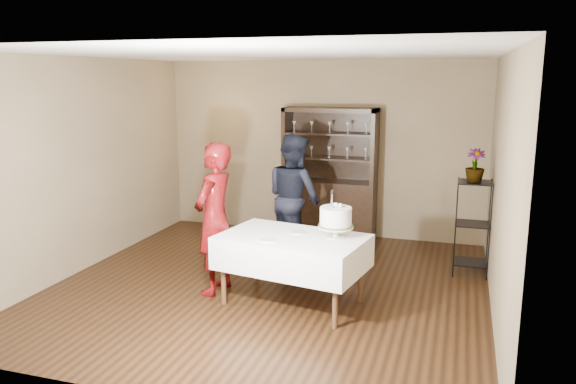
{
  "coord_description": "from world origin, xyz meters",
  "views": [
    {
      "loc": [
        2.1,
        -5.96,
        2.46
      ],
      "look_at": [
        0.21,
        0.1,
        1.15
      ],
      "focal_mm": 35.0,
      "sensor_mm": 36.0,
      "label": 1
    }
  ],
  "objects_px": {
    "china_hutch": "(329,196)",
    "woman": "(215,219)",
    "plant_etagere": "(473,224)",
    "cake": "(336,218)",
    "potted_plant": "(475,165)",
    "cake_table": "(292,252)",
    "man": "(294,197)"
  },
  "relations": [
    {
      "from": "china_hutch",
      "to": "man",
      "type": "relative_size",
      "value": 1.16
    },
    {
      "from": "plant_etagere",
      "to": "potted_plant",
      "type": "height_order",
      "value": "potted_plant"
    },
    {
      "from": "woman",
      "to": "cake",
      "type": "distance_m",
      "value": 1.41
    },
    {
      "from": "plant_etagere",
      "to": "cake",
      "type": "height_order",
      "value": "cake"
    },
    {
      "from": "man",
      "to": "potted_plant",
      "type": "relative_size",
      "value": 4.23
    },
    {
      "from": "man",
      "to": "potted_plant",
      "type": "xyz_separation_m",
      "value": [
        2.29,
        0.08,
        0.53
      ]
    },
    {
      "from": "china_hutch",
      "to": "cake_table",
      "type": "relative_size",
      "value": 1.19
    },
    {
      "from": "plant_etagere",
      "to": "cake",
      "type": "distance_m",
      "value": 2.08
    },
    {
      "from": "man",
      "to": "cake",
      "type": "distance_m",
      "value": 1.66
    },
    {
      "from": "plant_etagere",
      "to": "cake_table",
      "type": "bearing_deg",
      "value": -139.75
    },
    {
      "from": "cake",
      "to": "china_hutch",
      "type": "bearing_deg",
      "value": 104.57
    },
    {
      "from": "cake_table",
      "to": "woman",
      "type": "relative_size",
      "value": 0.96
    },
    {
      "from": "cake_table",
      "to": "potted_plant",
      "type": "relative_size",
      "value": 4.12
    },
    {
      "from": "potted_plant",
      "to": "china_hutch",
      "type": "bearing_deg",
      "value": 152.7
    },
    {
      "from": "plant_etagere",
      "to": "cake",
      "type": "bearing_deg",
      "value": -133.58
    },
    {
      "from": "cake_table",
      "to": "cake",
      "type": "relative_size",
      "value": 3.23
    },
    {
      "from": "cake",
      "to": "potted_plant",
      "type": "distance_m",
      "value": 2.08
    },
    {
      "from": "woman",
      "to": "china_hutch",
      "type": "bearing_deg",
      "value": 169.71
    },
    {
      "from": "cake_table",
      "to": "woman",
      "type": "bearing_deg",
      "value": 175.26
    },
    {
      "from": "cake_table",
      "to": "woman",
      "type": "distance_m",
      "value": 0.99
    },
    {
      "from": "plant_etagere",
      "to": "woman",
      "type": "relative_size",
      "value": 0.69
    },
    {
      "from": "cake_table",
      "to": "plant_etagere",
      "type": "bearing_deg",
      "value": 40.25
    },
    {
      "from": "woman",
      "to": "man",
      "type": "xyz_separation_m",
      "value": [
        0.52,
        1.41,
        -0.01
      ]
    },
    {
      "from": "woman",
      "to": "man",
      "type": "relative_size",
      "value": 1.01
    },
    {
      "from": "cake_table",
      "to": "potted_plant",
      "type": "height_order",
      "value": "potted_plant"
    },
    {
      "from": "woman",
      "to": "cake",
      "type": "bearing_deg",
      "value": 96.47
    },
    {
      "from": "man",
      "to": "potted_plant",
      "type": "bearing_deg",
      "value": -140.5
    },
    {
      "from": "china_hutch",
      "to": "woman",
      "type": "relative_size",
      "value": 1.15
    },
    {
      "from": "man",
      "to": "potted_plant",
      "type": "height_order",
      "value": "man"
    },
    {
      "from": "plant_etagere",
      "to": "cake_table",
      "type": "distance_m",
      "value": 2.45
    },
    {
      "from": "plant_etagere",
      "to": "cake",
      "type": "relative_size",
      "value": 2.31
    },
    {
      "from": "woman",
      "to": "potted_plant",
      "type": "bearing_deg",
      "value": 123.9
    }
  ]
}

